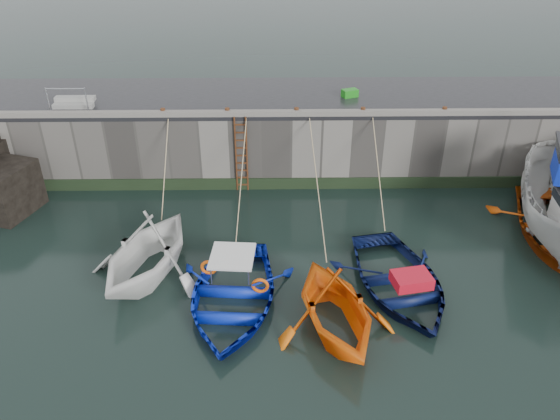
{
  "coord_description": "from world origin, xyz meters",
  "views": [
    {
      "loc": [
        -0.73,
        -9.96,
        10.92
      ],
      "look_at": [
        -0.5,
        6.25,
        1.2
      ],
      "focal_mm": 35.0,
      "sensor_mm": 36.0,
      "label": 1
    }
  ],
  "objects_px": {
    "boat_near_white": "(150,274)",
    "bollard_e": "(444,110)",
    "fish_crate": "(350,93)",
    "boat_near_blue": "(232,303)",
    "bollard_d": "(363,111)",
    "bollard_a": "(163,112)",
    "boat_near_navy": "(398,288)",
    "boat_near_blacktrim": "(333,329)",
    "ladder": "(241,155)",
    "bollard_c": "(296,111)",
    "bollard_b": "(227,111)"
  },
  "relations": [
    {
      "from": "boat_near_white",
      "to": "bollard_e",
      "type": "relative_size",
      "value": 16.68
    },
    {
      "from": "fish_crate",
      "to": "bollard_e",
      "type": "relative_size",
      "value": 2.31
    },
    {
      "from": "boat_near_white",
      "to": "boat_near_blue",
      "type": "height_order",
      "value": "boat_near_white"
    },
    {
      "from": "boat_near_blue",
      "to": "bollard_d",
      "type": "height_order",
      "value": "bollard_d"
    },
    {
      "from": "bollard_a",
      "to": "boat_near_blue",
      "type": "bearing_deg",
      "value": -68.16
    },
    {
      "from": "boat_near_navy",
      "to": "boat_near_blacktrim",
      "type": "bearing_deg",
      "value": -151.42
    },
    {
      "from": "boat_near_navy",
      "to": "fish_crate",
      "type": "distance_m",
      "value": 9.49
    },
    {
      "from": "bollard_d",
      "to": "bollard_e",
      "type": "xyz_separation_m",
      "value": [
        3.2,
        0.0,
        0.0
      ]
    },
    {
      "from": "ladder",
      "to": "bollard_d",
      "type": "xyz_separation_m",
      "value": [
        4.8,
        0.34,
        1.71
      ]
    },
    {
      "from": "bollard_d",
      "to": "fish_crate",
      "type": "bearing_deg",
      "value": 97.26
    },
    {
      "from": "bollard_e",
      "to": "bollard_c",
      "type": "bearing_deg",
      "value": 180.0
    },
    {
      "from": "boat_near_blacktrim",
      "to": "bollard_a",
      "type": "xyz_separation_m",
      "value": [
        -5.96,
        8.62,
        3.3
      ]
    },
    {
      "from": "ladder",
      "to": "boat_near_white",
      "type": "height_order",
      "value": "ladder"
    },
    {
      "from": "boat_near_white",
      "to": "boat_near_blacktrim",
      "type": "height_order",
      "value": "boat_near_white"
    },
    {
      "from": "bollard_a",
      "to": "bollard_e",
      "type": "height_order",
      "value": "same"
    },
    {
      "from": "bollard_e",
      "to": "bollard_d",
      "type": "bearing_deg",
      "value": 180.0
    },
    {
      "from": "ladder",
      "to": "bollard_b",
      "type": "bearing_deg",
      "value": 146.14
    },
    {
      "from": "boat_near_blue",
      "to": "boat_near_navy",
      "type": "distance_m",
      "value": 5.21
    },
    {
      "from": "ladder",
      "to": "bollard_d",
      "type": "distance_m",
      "value": 5.11
    },
    {
      "from": "bollard_c",
      "to": "bollard_e",
      "type": "height_order",
      "value": "same"
    },
    {
      "from": "boat_near_navy",
      "to": "bollard_d",
      "type": "height_order",
      "value": "bollard_d"
    },
    {
      "from": "boat_near_blue",
      "to": "fish_crate",
      "type": "bearing_deg",
      "value": 68.87
    },
    {
      "from": "bollard_b",
      "to": "bollard_e",
      "type": "height_order",
      "value": "same"
    },
    {
      "from": "fish_crate",
      "to": "bollard_e",
      "type": "xyz_separation_m",
      "value": [
        3.46,
        -2.05,
        -0.02
      ]
    },
    {
      "from": "bollard_d",
      "to": "boat_near_white",
      "type": "bearing_deg",
      "value": -141.63
    },
    {
      "from": "ladder",
      "to": "boat_near_blacktrim",
      "type": "bearing_deg",
      "value": -70.32
    },
    {
      "from": "boat_near_blacktrim",
      "to": "fish_crate",
      "type": "distance_m",
      "value": 11.28
    },
    {
      "from": "bollard_b",
      "to": "boat_near_white",
      "type": "bearing_deg",
      "value": -110.74
    },
    {
      "from": "boat_near_navy",
      "to": "boat_near_white",
      "type": "bearing_deg",
      "value": 163.33
    },
    {
      "from": "boat_near_white",
      "to": "bollard_e",
      "type": "xyz_separation_m",
      "value": [
        10.77,
        5.99,
        3.3
      ]
    },
    {
      "from": "boat_near_white",
      "to": "boat_near_blacktrim",
      "type": "distance_m",
      "value": 6.31
    },
    {
      "from": "boat_near_white",
      "to": "bollard_a",
      "type": "xyz_separation_m",
      "value": [
        -0.23,
        5.99,
        3.3
      ]
    },
    {
      "from": "bollard_e",
      "to": "bollard_a",
      "type": "bearing_deg",
      "value": 180.0
    },
    {
      "from": "boat_near_blacktrim",
      "to": "bollard_e",
      "type": "relative_size",
      "value": 15.22
    },
    {
      "from": "boat_near_blue",
      "to": "bollard_c",
      "type": "bearing_deg",
      "value": 77.95
    },
    {
      "from": "ladder",
      "to": "boat_near_blacktrim",
      "type": "xyz_separation_m",
      "value": [
        2.96,
        -8.29,
        -1.59
      ]
    },
    {
      "from": "boat_near_blue",
      "to": "bollard_a",
      "type": "relative_size",
      "value": 19.06
    },
    {
      "from": "fish_crate",
      "to": "bollard_b",
      "type": "height_order",
      "value": "fish_crate"
    },
    {
      "from": "boat_near_white",
      "to": "fish_crate",
      "type": "bearing_deg",
      "value": 66.45
    },
    {
      "from": "bollard_e",
      "to": "boat_near_navy",
      "type": "bearing_deg",
      "value": -112.58
    },
    {
      "from": "boat_near_blue",
      "to": "bollard_a",
      "type": "height_order",
      "value": "bollard_a"
    },
    {
      "from": "ladder",
      "to": "boat_near_blacktrim",
      "type": "distance_m",
      "value": 8.94
    },
    {
      "from": "boat_near_navy",
      "to": "bollard_d",
      "type": "relative_size",
      "value": 18.35
    },
    {
      "from": "ladder",
      "to": "bollard_c",
      "type": "height_order",
      "value": "bollard_c"
    },
    {
      "from": "boat_near_blue",
      "to": "fish_crate",
      "type": "distance_m",
      "value": 11.05
    },
    {
      "from": "boat_near_blue",
      "to": "bollard_c",
      "type": "distance_m",
      "value": 8.46
    },
    {
      "from": "ladder",
      "to": "bollard_a",
      "type": "bearing_deg",
      "value": 173.62
    },
    {
      "from": "boat_near_blacktrim",
      "to": "bollard_d",
      "type": "xyz_separation_m",
      "value": [
        1.84,
        8.62,
        3.3
      ]
    },
    {
      "from": "boat_near_blacktrim",
      "to": "bollard_e",
      "type": "xyz_separation_m",
      "value": [
        5.04,
        8.62,
        3.3
      ]
    },
    {
      "from": "bollard_b",
      "to": "bollard_c",
      "type": "distance_m",
      "value": 2.7
    }
  ]
}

